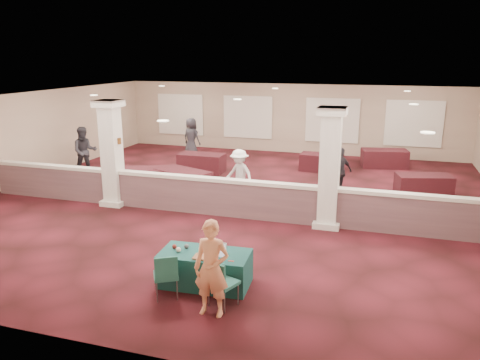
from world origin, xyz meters
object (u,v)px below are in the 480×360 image
(conf_chair_main, at_px, (220,280))
(far_table_back_right, at_px, (384,158))
(conf_chair_side, at_px, (166,273))
(attendee_c, at_px, (339,172))
(far_table_back_center, at_px, (321,162))
(attendee_b, at_px, (239,174))
(near_table, at_px, (205,269))
(attendee_a, at_px, (85,151))
(far_table_front_center, at_px, (183,181))
(far_table_front_right, at_px, (423,185))
(woman, at_px, (212,269))
(far_table_back_left, at_px, (202,163))
(far_table_front_left, at_px, (150,179))
(attendee_d, at_px, (191,137))

(conf_chair_main, height_order, far_table_back_right, conf_chair_main)
(conf_chair_side, relative_size, attendee_c, 0.56)
(far_table_back_center, bearing_deg, attendee_b, -114.11)
(near_table, xyz_separation_m, attendee_a, (-7.57, 6.90, 0.60))
(far_table_front_center, xyz_separation_m, attendee_c, (4.99, 1.20, 0.42))
(far_table_front_right, distance_m, attendee_c, 2.82)
(woman, height_order, attendee_a, attendee_a)
(far_table_back_left, height_order, far_table_back_center, far_table_back_left)
(conf_chair_side, relative_size, far_table_front_center, 0.48)
(woman, distance_m, attendee_b, 7.01)
(far_table_back_center, bearing_deg, near_table, -95.12)
(far_table_front_right, bearing_deg, attendee_c, -163.09)
(near_table, distance_m, far_table_front_left, 7.28)
(far_table_front_right, distance_m, attendee_a, 12.21)
(attendee_c, bearing_deg, far_table_back_center, 67.26)
(near_table, xyz_separation_m, far_table_back_right, (3.31, 11.70, 0.03))
(conf_chair_side, distance_m, attendee_b, 6.62)
(conf_chair_side, distance_m, attendee_c, 8.19)
(far_table_front_left, xyz_separation_m, far_table_back_right, (7.62, 5.84, -0.01))
(near_table, height_order, far_table_front_left, far_table_front_left)
(far_table_back_right, distance_m, attendee_b, 7.36)
(near_table, relative_size, attendee_c, 1.11)
(near_table, xyz_separation_m, far_table_front_left, (-4.31, 5.87, 0.03))
(far_table_back_left, distance_m, attendee_d, 3.00)
(far_table_back_right, height_order, attendee_b, attendee_b)
(attendee_c, bearing_deg, conf_chair_main, -139.19)
(far_table_front_center, distance_m, attendee_d, 5.82)
(attendee_c, bearing_deg, far_table_front_right, -22.64)
(near_table, bearing_deg, far_table_front_left, 122.77)
(attendee_a, relative_size, attendee_b, 1.18)
(far_table_back_left, bearing_deg, far_table_back_center, 19.36)
(far_table_back_center, bearing_deg, far_table_front_center, -131.75)
(far_table_front_center, height_order, attendee_b, attendee_b)
(attendee_b, relative_size, attendee_c, 0.99)
(far_table_front_left, distance_m, far_table_front_right, 9.12)
(far_table_front_center, height_order, far_table_back_center, far_table_front_center)
(near_table, distance_m, far_table_back_right, 12.16)
(attendee_a, xyz_separation_m, attendee_c, (9.49, 0.17, -0.14))
(woman, relative_size, attendee_a, 0.93)
(conf_chair_main, relative_size, far_table_back_left, 0.52)
(near_table, bearing_deg, far_table_back_left, 108.64)
(far_table_front_right, relative_size, attendee_a, 0.92)
(far_table_front_right, bearing_deg, far_table_front_left, -167.26)
(near_table, height_order, attendee_d, attendee_d)
(far_table_front_center, distance_m, attendee_c, 5.15)
(far_table_back_right, distance_m, attendee_a, 11.91)
(far_table_back_center, xyz_separation_m, attendee_b, (-2.02, -4.52, 0.46))
(attendee_c, bearing_deg, attendee_b, 162.84)
(near_table, distance_m, conf_chair_main, 0.98)
(near_table, xyz_separation_m, conf_chair_main, (0.59, -0.75, 0.20))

